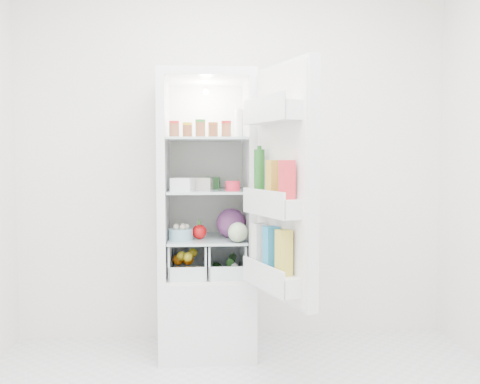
{
  "coord_description": "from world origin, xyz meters",
  "views": [
    {
      "loc": [
        -0.25,
        -2.25,
        1.26
      ],
      "look_at": [
        -0.0,
        0.95,
        1.06
      ],
      "focal_mm": 40.0,
      "sensor_mm": 36.0,
      "label": 1
    }
  ],
  "objects": [
    {
      "name": "squeeze_bottle",
      "position": [
        0.01,
        1.27,
        1.49
      ],
      "size": [
        0.07,
        0.07,
        0.2
      ],
      "primitive_type": "cylinder",
      "rotation": [
        0.0,
        0.0,
        -0.43
      ],
      "color": "silver",
      "rests_on": "shelf_top"
    },
    {
      "name": "foil_tray",
      "position": [
        -0.25,
        1.34,
        1.08
      ],
      "size": [
        0.17,
        0.14,
        0.04
      ],
      "primitive_type": "cube",
      "rotation": [
        0.0,
        0.0,
        -0.12
      ],
      "color": "silver",
      "rests_on": "shelf_mid"
    },
    {
      "name": "shelf_low",
      "position": [
        -0.2,
        1.19,
        0.74
      ],
      "size": [
        0.49,
        0.53,
        0.01
      ],
      "primitive_type": "cube",
      "color": "#ADC6CB",
      "rests_on": "refrigerator"
    },
    {
      "name": "citrus_pile",
      "position": [
        -0.33,
        1.12,
        0.59
      ],
      "size": [
        0.2,
        0.24,
        0.16
      ],
      "color": "orange",
      "rests_on": "refrigerator"
    },
    {
      "name": "mushroom_bowl",
      "position": [
        -0.36,
        1.1,
        0.78
      ],
      "size": [
        0.2,
        0.2,
        0.07
      ],
      "primitive_type": "cylinder",
      "rotation": [
        0.0,
        0.0,
        0.43
      ],
      "color": "#82AFC2",
      "rests_on": "shelf_low"
    },
    {
      "name": "salad_bag",
      "position": [
        -0.02,
        0.97,
        0.81
      ],
      "size": [
        0.12,
        0.12,
        0.12
      ],
      "primitive_type": "sphere",
      "color": "#A1B88A",
      "rests_on": "shelf_low"
    },
    {
      "name": "crisper_right",
      "position": [
        -0.08,
        1.19,
        0.61
      ],
      "size": [
        0.23,
        0.46,
        0.22
      ],
      "primitive_type": null,
      "color": "silver",
      "rests_on": "refrigerator"
    },
    {
      "name": "red_cabbage",
      "position": [
        -0.05,
        1.17,
        0.84
      ],
      "size": [
        0.19,
        0.19,
        0.19
      ],
      "primitive_type": "sphere",
      "color": "#58205F",
      "rests_on": "shelf_low"
    },
    {
      "name": "fridge_door",
      "position": [
        0.2,
        0.63,
        1.09
      ],
      "size": [
        0.34,
        0.59,
        1.3
      ],
      "rotation": [
        0.0,
        0.0,
        1.9
      ],
      "color": "white",
      "rests_on": "refrigerator"
    },
    {
      "name": "refrigerator",
      "position": [
        -0.2,
        1.25,
        0.67
      ],
      "size": [
        0.6,
        0.6,
        1.8
      ],
      "color": "white",
      "rests_on": "ground"
    },
    {
      "name": "crisper_left",
      "position": [
        -0.32,
        1.19,
        0.61
      ],
      "size": [
        0.23,
        0.46,
        0.22
      ],
      "primitive_type": null,
      "color": "silver",
      "rests_on": "refrigerator"
    },
    {
      "name": "tub_white",
      "position": [
        -0.35,
        1.07,
        1.1
      ],
      "size": [
        0.15,
        0.15,
        0.08
      ],
      "primitive_type": "cube",
      "rotation": [
        0.0,
        0.0,
        -0.25
      ],
      "color": "silver",
      "rests_on": "shelf_mid"
    },
    {
      "name": "tub_green",
      "position": [
        -0.16,
        1.38,
        1.09
      ],
      "size": [
        0.11,
        0.14,
        0.07
      ],
      "primitive_type": "cube",
      "rotation": [
        0.0,
        0.0,
        -0.1
      ],
      "color": "#3A813C",
      "rests_on": "shelf_mid"
    },
    {
      "name": "room_walls",
      "position": [
        0.0,
        0.0,
        1.59
      ],
      "size": [
        3.02,
        3.02,
        2.61
      ],
      "color": "white",
      "rests_on": "ground"
    },
    {
      "name": "veg_pile",
      "position": [
        -0.07,
        1.18,
        0.56
      ],
      "size": [
        0.16,
        0.3,
        0.1
      ],
      "color": "#194C1A",
      "rests_on": "refrigerator"
    },
    {
      "name": "condiment_jars",
      "position": [
        -0.24,
        1.07,
        1.43
      ],
      "size": [
        0.38,
        0.16,
        0.08
      ],
      "color": "#B21919",
      "rests_on": "shelf_top"
    },
    {
      "name": "tin_red",
      "position": [
        -0.04,
        1.05,
        1.09
      ],
      "size": [
        0.11,
        0.11,
        0.06
      ],
      "primitive_type": "cylinder",
      "rotation": [
        0.0,
        0.0,
        -0.26
      ],
      "color": "red",
      "rests_on": "shelf_mid"
    },
    {
      "name": "bell_pepper",
      "position": [
        -0.25,
        1.13,
        0.79
      ],
      "size": [
        0.09,
        0.09,
        0.09
      ],
      "primitive_type": "sphere",
      "color": "red",
      "rests_on": "shelf_low"
    },
    {
      "name": "shelf_top",
      "position": [
        -0.2,
        1.19,
        1.38
      ],
      "size": [
        0.49,
        0.53,
        0.02
      ],
      "primitive_type": "cube",
      "color": "#ADC6CB",
      "rests_on": "refrigerator"
    },
    {
      "name": "tub_cream",
      "position": [
        -0.23,
        1.2,
        1.1
      ],
      "size": [
        0.15,
        0.15,
        0.08
      ],
      "primitive_type": "cube",
      "rotation": [
        0.0,
        0.0,
        -0.17
      ],
      "color": "beige",
      "rests_on": "shelf_mid"
    },
    {
      "name": "shelf_mid",
      "position": [
        -0.2,
        1.19,
        1.05
      ],
      "size": [
        0.49,
        0.53,
        0.02
      ],
      "primitive_type": "cube",
      "color": "#ADC6CB",
      "rests_on": "refrigerator"
    }
  ]
}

